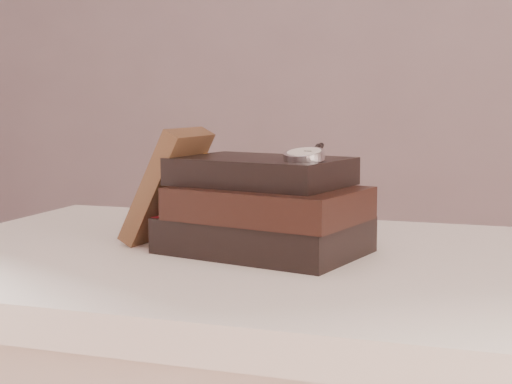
% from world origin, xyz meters
% --- Properties ---
extents(table, '(1.00, 0.60, 0.75)m').
position_xyz_m(table, '(0.00, 0.35, 0.66)').
color(table, white).
rests_on(table, ground).
extents(book_stack, '(0.26, 0.21, 0.12)m').
position_xyz_m(book_stack, '(-0.05, 0.35, 0.80)').
color(book_stack, black).
rests_on(book_stack, table).
extents(journal, '(0.10, 0.11, 0.15)m').
position_xyz_m(journal, '(-0.19, 0.37, 0.83)').
color(journal, '#3E2617').
rests_on(journal, table).
extents(pocket_watch, '(0.06, 0.15, 0.02)m').
position_xyz_m(pocket_watch, '(0.01, 0.33, 0.88)').
color(pocket_watch, silver).
rests_on(pocket_watch, book_stack).
extents(eyeglasses, '(0.12, 0.13, 0.05)m').
position_xyz_m(eyeglasses, '(-0.11, 0.45, 0.82)').
color(eyeglasses, silver).
rests_on(eyeglasses, book_stack).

